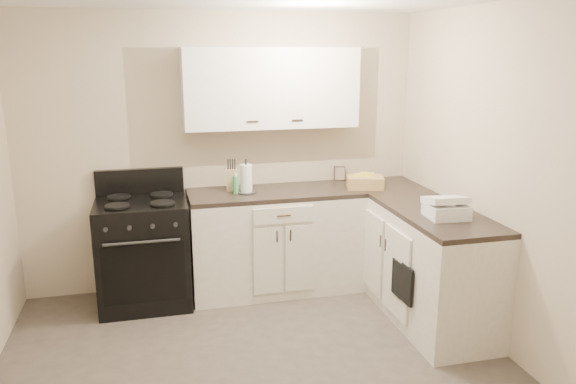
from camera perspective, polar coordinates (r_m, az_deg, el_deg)
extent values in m
plane|color=#473F38|center=(3.97, -2.51, -18.85)|extent=(3.60, 3.60, 0.00)
plane|color=beige|center=(5.19, -6.64, 3.96)|extent=(3.60, 0.00, 3.60)
plane|color=beige|center=(4.18, 22.27, 0.50)|extent=(0.00, 3.60, 3.60)
plane|color=beige|center=(1.84, 8.73, -15.69)|extent=(3.60, 0.00, 3.60)
cube|color=white|center=(5.17, -1.26, -5.14)|extent=(1.55, 0.60, 0.90)
cube|color=white|center=(4.94, 12.78, -6.44)|extent=(0.60, 1.90, 0.90)
cube|color=black|center=(5.04, -1.29, -0.09)|extent=(1.55, 0.60, 0.04)
cube|color=black|center=(4.80, 13.08, -1.18)|extent=(0.60, 1.90, 0.04)
cube|color=white|center=(5.04, -1.73, 10.51)|extent=(1.55, 0.30, 0.70)
cube|color=black|center=(5.04, -14.44, -6.03)|extent=(0.76, 0.65, 0.92)
cube|color=tan|center=(5.03, -5.73, 1.23)|extent=(0.10, 0.10, 0.20)
cylinder|color=white|center=(4.94, -4.27, 1.35)|extent=(0.13, 0.13, 0.25)
cylinder|color=#44B260|center=(4.94, -5.32, 0.74)|extent=(0.06, 0.06, 0.16)
cube|color=black|center=(5.45, 5.26, 1.90)|extent=(0.11, 0.06, 0.14)
cube|color=tan|center=(5.17, 7.82, 0.99)|extent=(0.38, 0.30, 0.11)
cube|color=white|center=(4.38, 15.77, -1.85)|extent=(0.31, 0.29, 0.11)
cylinder|color=silver|center=(4.33, 16.12, -1.80)|extent=(0.10, 0.10, 0.14)
cube|color=black|center=(4.38, 11.98, -9.22)|extent=(0.02, 0.17, 0.30)
cube|color=black|center=(4.53, 11.06, -8.61)|extent=(0.02, 0.17, 0.29)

